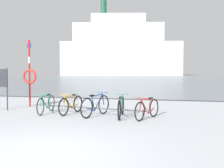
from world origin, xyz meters
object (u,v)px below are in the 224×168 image
bicycle_3 (121,107)px  bicycle_2 (96,106)px  bicycle_0 (46,104)px  ferry_ship (120,51)px  bicycle_1 (71,105)px  info_sign (3,82)px  bicycle_4 (147,109)px  rescue_post (29,75)px

bicycle_3 → bicycle_2: bearing=178.3°
bicycle_0 → bicycle_3: bicycle_3 is taller
bicycle_0 → ferry_ship: size_ratio=0.04×
bicycle_1 → bicycle_2: bearing=-12.9°
bicycle_1 → bicycle_3: bearing=-7.7°
bicycle_1 → bicycle_2: size_ratio=0.95×
bicycle_0 → info_sign: bearing=171.4°
bicycle_0 → bicycle_1: 1.00m
bicycle_0 → bicycle_4: (3.91, -0.35, -0.01)m
bicycle_0 → bicycle_1: bicycle_1 is taller
bicycle_0 → ferry_ship: 82.50m
bicycle_0 → info_sign: size_ratio=0.98×
bicycle_1 → bicycle_3: size_ratio=0.93×
bicycle_0 → bicycle_2: 2.06m
bicycle_3 → bicycle_4: bearing=-7.9°
bicycle_4 → rescue_post: 5.96m
bicycle_1 → bicycle_2: (1.05, -0.24, 0.03)m
bicycle_1 → bicycle_2: 1.08m
ferry_ship → bicycle_1: bearing=-80.4°
bicycle_0 → info_sign: 2.31m
bicycle_3 → rescue_post: rescue_post is taller
bicycle_2 → rescue_post: rescue_post is taller
bicycle_4 → info_sign: (-6.04, 0.67, 0.83)m
bicycle_3 → rescue_post: 5.06m
bicycle_1 → bicycle_4: size_ratio=1.09×
info_sign → ferry_ship: (-10.53, 80.74, 7.83)m
bicycle_1 → bicycle_0: bearing=-177.4°
bicycle_2 → ferry_ship: 83.03m
bicycle_0 → bicycle_1: (1.00, 0.05, -0.00)m
bicycle_2 → info_sign: (-4.18, 0.52, 0.80)m
rescue_post → ferry_ship: size_ratio=0.07×
bicycle_1 → info_sign: info_sign is taller
bicycle_4 → rescue_post: size_ratio=0.49×
bicycle_1 → bicycle_3: bicycle_3 is taller
bicycle_0 → bicycle_3: (2.98, -0.22, 0.01)m
ferry_ship → bicycle_4: bearing=-78.5°
bicycle_2 → ferry_ship: size_ratio=0.04×
bicycle_4 → rescue_post: (-5.54, 1.91, 1.11)m
bicycle_2 → bicycle_4: bearing=-4.8°
bicycle_1 → ferry_ship: size_ratio=0.04×
info_sign → ferry_ship: 81.80m
info_sign → rescue_post: (0.50, 1.24, 0.28)m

